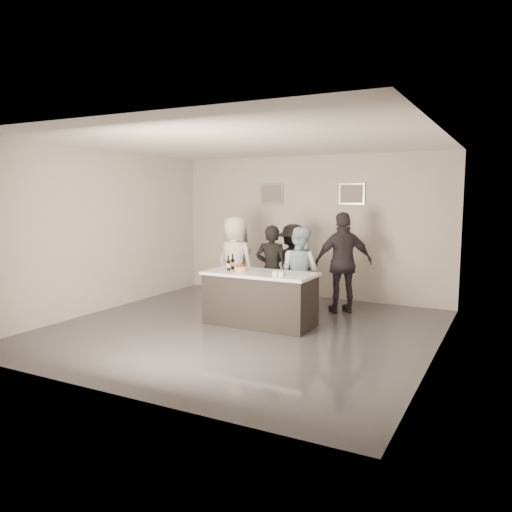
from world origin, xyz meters
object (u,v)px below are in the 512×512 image
(beer_bottle_b, at_px, (228,263))
(cake, at_px, (241,269))
(person_main_black, at_px, (272,270))
(person_main_blue, at_px, (300,271))
(person_guest_right, at_px, (343,263))
(bar_counter, at_px, (260,299))
(beer_bottle_a, at_px, (233,262))
(person_guest_left, at_px, (235,263))
(person_guest_back, at_px, (293,266))

(beer_bottle_b, bearing_deg, cake, -3.78)
(cake, height_order, person_main_black, person_main_black)
(person_main_blue, height_order, person_guest_right, person_guest_right)
(beer_bottle_b, bearing_deg, person_main_blue, 48.61)
(cake, relative_size, person_guest_right, 0.12)
(beer_bottle_b, bearing_deg, bar_counter, 8.26)
(beer_bottle_b, xyz_separation_m, person_guest_right, (1.52, 1.59, -0.09))
(beer_bottle_a, distance_m, person_guest_right, 2.09)
(cake, bearing_deg, beer_bottle_a, 143.84)
(beer_bottle_a, relative_size, beer_bottle_b, 1.00)
(person_main_blue, xyz_separation_m, person_guest_left, (-1.33, -0.03, 0.08))
(person_guest_back, bearing_deg, bar_counter, 100.38)
(cake, height_order, beer_bottle_a, beer_bottle_a)
(person_guest_right, bearing_deg, beer_bottle_b, 9.39)
(cake, relative_size, person_guest_back, 0.14)
(cake, height_order, beer_bottle_b, beer_bottle_b)
(cake, xyz_separation_m, person_guest_right, (1.27, 1.60, -0.00))
(person_main_black, distance_m, person_main_blue, 0.52)
(bar_counter, height_order, person_guest_right, person_guest_right)
(beer_bottle_a, distance_m, beer_bottle_b, 0.19)
(person_main_blue, xyz_separation_m, person_guest_right, (0.63, 0.58, 0.13))
(cake, bearing_deg, person_guest_left, 124.77)
(bar_counter, bearing_deg, cake, -162.35)
(person_main_black, height_order, person_guest_back, person_main_black)
(beer_bottle_b, distance_m, person_guest_back, 1.72)
(cake, distance_m, person_main_black, 0.93)
(cake, height_order, person_guest_back, person_guest_back)
(beer_bottle_a, bearing_deg, beer_bottle_b, -82.21)
(cake, bearing_deg, person_guest_right, 51.67)
(beer_bottle_a, relative_size, person_main_black, 0.16)
(person_main_blue, height_order, person_guest_left, person_guest_left)
(cake, xyz_separation_m, person_main_black, (0.13, 0.91, -0.12))
(beer_bottle_a, height_order, person_main_blue, person_main_blue)
(person_guest_right, bearing_deg, person_main_black, -5.26)
(bar_counter, distance_m, beer_bottle_a, 0.83)
(bar_counter, distance_m, person_guest_right, 1.85)
(person_guest_left, height_order, person_guest_right, person_guest_right)
(cake, relative_size, beer_bottle_a, 0.85)
(person_guest_back, bearing_deg, person_guest_right, -175.02)
(bar_counter, height_order, cake, cake)
(cake, distance_m, beer_bottle_b, 0.27)
(person_guest_left, distance_m, person_guest_right, 2.05)
(beer_bottle_b, distance_m, person_main_black, 0.99)
(cake, xyz_separation_m, person_main_blue, (0.64, 1.03, -0.13))
(cake, distance_m, person_guest_right, 2.05)
(person_guest_right, bearing_deg, person_guest_left, -19.60)
(beer_bottle_a, height_order, person_guest_right, person_guest_right)
(bar_counter, bearing_deg, person_guest_back, 92.71)
(person_main_blue, bearing_deg, cake, 70.99)
(person_guest_back, bearing_deg, beer_bottle_a, 78.13)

